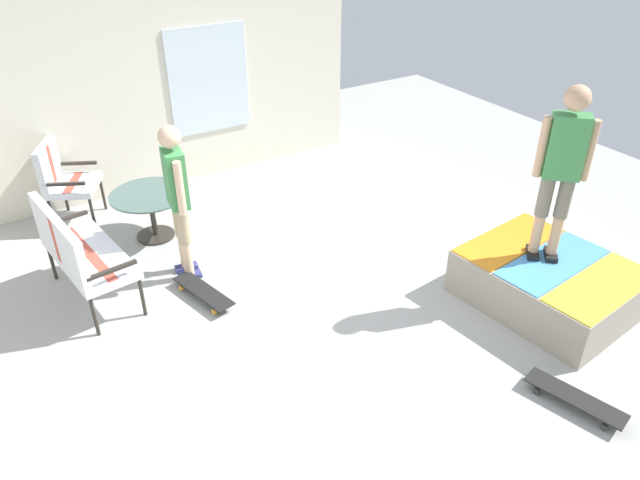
# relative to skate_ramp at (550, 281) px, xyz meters

# --- Properties ---
(ground_plane) EXTENTS (12.00, 12.00, 0.10)m
(ground_plane) POSITION_rel_skate_ramp_xyz_m (0.86, 2.02, -0.29)
(ground_plane) COLOR #A8A8A3
(house_facade) EXTENTS (0.23, 6.00, 2.59)m
(house_facade) POSITION_rel_skate_ramp_xyz_m (4.66, 2.51, 1.06)
(house_facade) COLOR silver
(house_facade) RESTS_ON ground_plane
(skate_ramp) EXTENTS (1.73, 2.06, 0.48)m
(skate_ramp) POSITION_rel_skate_ramp_xyz_m (0.00, 0.00, 0.00)
(skate_ramp) COLOR gray
(skate_ramp) RESTS_ON ground_plane
(patio_bench) EXTENTS (1.31, 0.71, 1.02)m
(patio_bench) POSITION_rel_skate_ramp_xyz_m (2.43, 3.94, 0.37)
(patio_bench) COLOR #2D2823
(patio_bench) RESTS_ON ground_plane
(patio_chair_near_house) EXTENTS (0.80, 0.77, 1.02)m
(patio_chair_near_house) POSITION_rel_skate_ramp_xyz_m (4.20, 3.72, 0.37)
(patio_chair_near_house) COLOR #2D2823
(patio_chair_near_house) RESTS_ON ground_plane
(patio_table) EXTENTS (0.90, 0.90, 0.57)m
(patio_table) POSITION_rel_skate_ramp_xyz_m (3.28, 2.96, 0.16)
(patio_table) COLOR #2D2823
(patio_table) RESTS_ON ground_plane
(person_watching) EXTENTS (0.48, 0.28, 1.68)m
(person_watching) POSITION_rel_skate_ramp_xyz_m (2.34, 2.91, 0.74)
(person_watching) COLOR navy
(person_watching) RESTS_ON ground_plane
(person_skater) EXTENTS (0.37, 0.37, 1.70)m
(person_skater) POSITION_rel_skate_ramp_xyz_m (0.13, 0.05, 1.24)
(person_skater) COLOR black
(person_skater) RESTS_ON skate_ramp
(skateboard_by_bench) EXTENTS (0.82, 0.39, 0.10)m
(skateboard_by_bench) POSITION_rel_skate_ramp_xyz_m (1.84, 2.93, -0.16)
(skateboard_by_bench) COLOR black
(skateboard_by_bench) RESTS_ON ground_plane
(skateboard_spare) EXTENTS (0.82, 0.41, 0.10)m
(skateboard_spare) POSITION_rel_skate_ramp_xyz_m (-1.08, 0.93, -0.16)
(skateboard_spare) COLOR black
(skateboard_spare) RESTS_ON ground_plane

